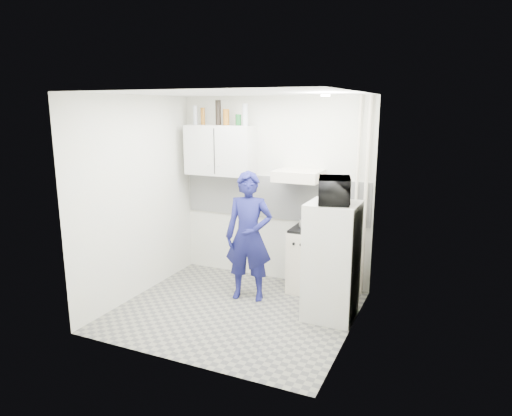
% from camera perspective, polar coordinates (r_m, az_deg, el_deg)
% --- Properties ---
extents(floor, '(2.80, 2.80, 0.00)m').
position_cam_1_polar(floor, '(5.75, -2.65, -12.73)').
color(floor, slate).
rests_on(floor, ground).
extents(ceiling, '(2.80, 2.80, 0.00)m').
position_cam_1_polar(ceiling, '(5.20, -2.95, 14.16)').
color(ceiling, white).
rests_on(ceiling, wall_back).
extents(wall_back, '(2.80, 0.00, 2.80)m').
position_cam_1_polar(wall_back, '(6.44, 2.24, 2.23)').
color(wall_back, silver).
rests_on(wall_back, floor).
extents(wall_left, '(0.00, 2.60, 2.60)m').
position_cam_1_polar(wall_left, '(6.07, -14.67, 1.20)').
color(wall_left, silver).
rests_on(wall_left, floor).
extents(wall_right, '(0.00, 2.60, 2.60)m').
position_cam_1_polar(wall_right, '(4.87, 12.09, -1.43)').
color(wall_right, silver).
rests_on(wall_right, floor).
extents(person, '(0.68, 0.52, 1.67)m').
position_cam_1_polar(person, '(5.83, -0.90, -3.58)').
color(person, '#161754').
rests_on(person, floor).
extents(stove, '(0.53, 0.53, 0.85)m').
position_cam_1_polar(stove, '(6.23, 6.83, -6.56)').
color(stove, beige).
rests_on(stove, floor).
extents(fridge, '(0.58, 0.58, 1.39)m').
position_cam_1_polar(fridge, '(5.42, 9.44, -6.56)').
color(fridge, beige).
rests_on(fridge, floor).
extents(stove_top, '(0.51, 0.51, 0.03)m').
position_cam_1_polar(stove_top, '(6.10, 6.93, -2.67)').
color(stove_top, black).
rests_on(stove_top, stove).
extents(saucepan, '(0.18, 0.18, 0.10)m').
position_cam_1_polar(saucepan, '(6.15, 6.25, -1.89)').
color(saucepan, silver).
rests_on(saucepan, stove_top).
extents(microwave, '(0.59, 0.48, 0.29)m').
position_cam_1_polar(microwave, '(5.21, 9.77, 2.20)').
color(microwave, black).
rests_on(microwave, fridge).
extents(bottle_a, '(0.06, 0.06, 0.27)m').
position_cam_1_polar(bottle_a, '(6.70, -7.60, 11.43)').
color(bottle_a, '#B2B7BC').
rests_on(bottle_a, upper_cabinet).
extents(bottle_b, '(0.06, 0.06, 0.24)m').
position_cam_1_polar(bottle_b, '(6.63, -6.67, 11.32)').
color(bottle_b, brown).
rests_on(bottle_b, upper_cabinet).
extents(bottle_d, '(0.08, 0.08, 0.34)m').
position_cam_1_polar(bottle_d, '(6.51, -4.74, 11.80)').
color(bottle_d, black).
rests_on(bottle_d, upper_cabinet).
extents(canister_a, '(0.09, 0.09, 0.22)m').
position_cam_1_polar(canister_a, '(6.45, -3.75, 11.27)').
color(canister_a, brown).
rests_on(canister_a, upper_cabinet).
extents(canister_b, '(0.08, 0.08, 0.15)m').
position_cam_1_polar(canister_b, '(6.37, -2.22, 10.95)').
color(canister_b, '#144C1E').
rests_on(canister_b, upper_cabinet).
extents(bottle_e, '(0.07, 0.07, 0.29)m').
position_cam_1_polar(bottle_e, '(6.32, -1.36, 11.58)').
color(bottle_e, '#B2B7BC').
rests_on(bottle_e, upper_cabinet).
extents(upper_cabinet, '(1.00, 0.35, 0.70)m').
position_cam_1_polar(upper_cabinet, '(6.52, -4.48, 7.22)').
color(upper_cabinet, beige).
rests_on(upper_cabinet, wall_back).
extents(range_hood, '(0.60, 0.50, 0.14)m').
position_cam_1_polar(range_hood, '(6.01, 5.36, 4.05)').
color(range_hood, beige).
rests_on(range_hood, wall_back).
extents(backsplash, '(2.74, 0.03, 0.60)m').
position_cam_1_polar(backsplash, '(6.44, 2.18, 1.34)').
color(backsplash, white).
rests_on(backsplash, wall_back).
extents(pipe_a, '(0.05, 0.05, 2.60)m').
position_cam_1_polar(pipe_a, '(6.01, 13.53, 1.14)').
color(pipe_a, beige).
rests_on(pipe_a, floor).
extents(pipe_b, '(0.04, 0.04, 2.60)m').
position_cam_1_polar(pipe_b, '(6.03, 12.41, 1.24)').
color(pipe_b, beige).
rests_on(pipe_b, floor).
extents(ceiling_spot_fixture, '(0.10, 0.10, 0.02)m').
position_cam_1_polar(ceiling_spot_fixture, '(5.02, 8.68, 13.75)').
color(ceiling_spot_fixture, white).
rests_on(ceiling_spot_fixture, ceiling).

